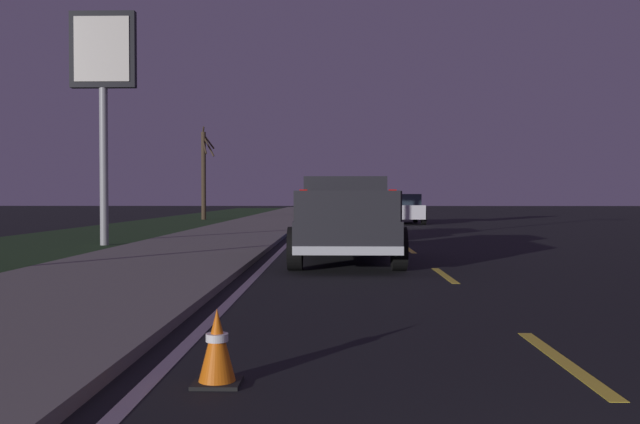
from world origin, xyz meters
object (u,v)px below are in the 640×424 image
(pickup_truck, at_px, (345,219))
(gas_price_sign, at_px, (103,70))
(sedan_blue, at_px, (343,216))
(traffic_cone_near, at_px, (217,347))
(sedan_white, at_px, (402,209))
(bare_tree_far, at_px, (204,172))

(pickup_truck, bearing_deg, gas_price_sign, 57.05)
(sedan_blue, relative_size, traffic_cone_near, 7.60)
(sedan_white, relative_size, gas_price_sign, 0.66)
(pickup_truck, relative_size, gas_price_sign, 0.80)
(sedan_blue, bearing_deg, pickup_truck, 179.85)
(traffic_cone_near, bearing_deg, bare_tree_far, 11.02)
(sedan_white, height_order, gas_price_sign, gas_price_sign)
(pickup_truck, bearing_deg, bare_tree_far, 17.32)
(traffic_cone_near, bearing_deg, sedan_white, -8.11)
(sedan_white, bearing_deg, pickup_truck, 170.99)
(pickup_truck, relative_size, bare_tree_far, 0.95)
(pickup_truck, distance_m, sedan_white, 20.89)
(traffic_cone_near, bearing_deg, pickup_truck, -6.27)
(gas_price_sign, height_order, traffic_cone_near, gas_price_sign)
(bare_tree_far, bearing_deg, sedan_white, -116.85)
(traffic_cone_near, bearing_deg, sedan_blue, -3.69)
(pickup_truck, xyz_separation_m, sedan_blue, (7.47, -0.02, -0.13))
(sedan_white, distance_m, bare_tree_far, 13.09)
(sedan_blue, bearing_deg, sedan_white, -13.88)
(pickup_truck, bearing_deg, traffic_cone_near, 173.73)
(gas_price_sign, relative_size, traffic_cone_near, 11.67)
(pickup_truck, xyz_separation_m, traffic_cone_near, (-10.16, 1.12, -0.63))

